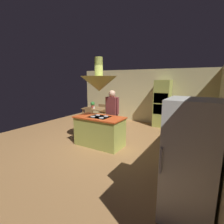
# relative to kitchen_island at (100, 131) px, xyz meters

# --- Properties ---
(ground) EXTENTS (8.16, 8.16, 0.00)m
(ground) POSITION_rel_kitchen_island_xyz_m (0.00, 0.20, -0.47)
(ground) COLOR #9E7042
(wall_back) EXTENTS (6.80, 0.10, 2.55)m
(wall_back) POSITION_rel_kitchen_island_xyz_m (0.00, 3.65, 0.80)
(wall_back) COLOR beige
(wall_back) RESTS_ON ground
(wall_right) EXTENTS (0.10, 7.20, 2.55)m
(wall_right) POSITION_rel_kitchen_island_xyz_m (3.25, 0.60, 0.80)
(wall_right) COLOR beige
(wall_right) RESTS_ON ground
(kitchen_island) EXTENTS (1.56, 0.82, 0.96)m
(kitchen_island) POSITION_rel_kitchen_island_xyz_m (0.00, 0.00, 0.00)
(kitchen_island) COLOR #A0A84C
(kitchen_island) RESTS_ON ground
(counter_run_right) EXTENTS (0.73, 2.57, 0.94)m
(counter_run_right) POSITION_rel_kitchen_island_xyz_m (2.84, 0.80, 0.00)
(counter_run_right) COLOR #A0A84C
(counter_run_right) RESTS_ON ground
(oven_tower) EXTENTS (0.66, 0.62, 2.06)m
(oven_tower) POSITION_rel_kitchen_island_xyz_m (1.10, 3.24, 0.56)
(oven_tower) COLOR #A0A84C
(oven_tower) RESTS_ON ground
(refrigerator) EXTENTS (0.72, 0.74, 1.84)m
(refrigerator) POSITION_rel_kitchen_island_xyz_m (2.80, -1.70, 0.45)
(refrigerator) COLOR silver
(refrigerator) RESTS_ON ground
(dining_table) EXTENTS (1.05, 0.84, 0.76)m
(dining_table) POSITION_rel_kitchen_island_xyz_m (-1.70, 2.10, 0.18)
(dining_table) COLOR olive
(dining_table) RESTS_ON ground
(person_at_island) EXTENTS (0.53, 0.23, 1.73)m
(person_at_island) POSITION_rel_kitchen_island_xyz_m (0.06, 0.68, 0.52)
(person_at_island) COLOR tan
(person_at_island) RESTS_ON ground
(range_hood) EXTENTS (1.10, 1.10, 1.00)m
(range_hood) POSITION_rel_kitchen_island_xyz_m (0.00, -0.00, 1.52)
(range_hood) COLOR #A0A84C
(pendant_light_over_table) EXTENTS (0.32, 0.32, 0.82)m
(pendant_light_over_table) POSITION_rel_kitchen_island_xyz_m (-1.70, 2.10, 1.39)
(pendant_light_over_table) COLOR beige
(chair_facing_island) EXTENTS (0.40, 0.40, 0.87)m
(chair_facing_island) POSITION_rel_kitchen_island_xyz_m (-1.70, 1.46, 0.03)
(chair_facing_island) COLOR olive
(chair_facing_island) RESTS_ON ground
(chair_by_back_wall) EXTENTS (0.40, 0.40, 0.87)m
(chair_by_back_wall) POSITION_rel_kitchen_island_xyz_m (-1.70, 2.74, 0.03)
(chair_by_back_wall) COLOR olive
(chair_by_back_wall) RESTS_ON ground
(potted_plant_on_table) EXTENTS (0.20, 0.20, 0.30)m
(potted_plant_on_table) POSITION_rel_kitchen_island_xyz_m (-1.85, 2.07, 0.45)
(potted_plant_on_table) COLOR #99382D
(potted_plant_on_table) RESTS_ON dining_table
(cup_on_table) EXTENTS (0.07, 0.07, 0.09)m
(cup_on_table) POSITION_rel_kitchen_island_xyz_m (-1.64, 1.89, 0.33)
(cup_on_table) COLOR white
(cup_on_table) RESTS_ON dining_table
(canister_flour) EXTENTS (0.13, 0.13, 0.22)m
(canister_flour) POSITION_rel_kitchen_island_xyz_m (2.84, 0.17, 0.57)
(canister_flour) COLOR #E0B78C
(canister_flour) RESTS_ON counter_run_right
(canister_sugar) EXTENTS (0.13, 0.13, 0.16)m
(canister_sugar) POSITION_rel_kitchen_island_xyz_m (2.84, 0.35, 0.54)
(canister_sugar) COLOR silver
(canister_sugar) RESTS_ON counter_run_right
(microwave_on_counter) EXTENTS (0.46, 0.36, 0.28)m
(microwave_on_counter) POSITION_rel_kitchen_island_xyz_m (2.84, 1.56, 0.60)
(microwave_on_counter) COLOR #232326
(microwave_on_counter) RESTS_ON counter_run_right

